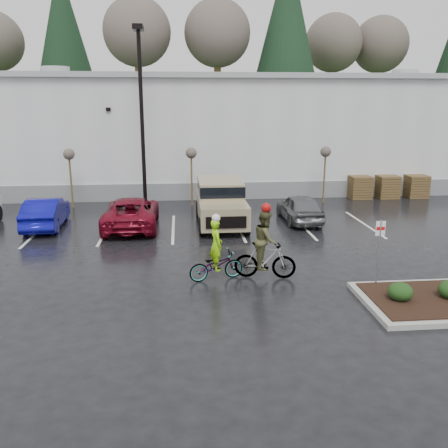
{
  "coord_description": "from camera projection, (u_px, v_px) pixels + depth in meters",
  "views": [
    {
      "loc": [
        -2.13,
        -12.96,
        5.63
      ],
      "look_at": [
        -0.58,
        3.65,
        1.3
      ],
      "focal_mm": 38.0,
      "sensor_mm": 36.0,
      "label": 1
    }
  ],
  "objects": [
    {
      "name": "ground",
      "position": [
        255.0,
        296.0,
        14.09
      ],
      "size": [
        120.0,
        120.0,
        0.0
      ],
      "primitive_type": "plane",
      "color": "black",
      "rests_on": "ground"
    },
    {
      "name": "warehouse",
      "position": [
        208.0,
        129.0,
        34.37
      ],
      "size": [
        60.5,
        15.5,
        7.2
      ],
      "color": "silver",
      "rests_on": "ground"
    },
    {
      "name": "wooded_ridge",
      "position": [
        197.0,
        124.0,
        56.71
      ],
      "size": [
        80.0,
        25.0,
        6.0
      ],
      "primitive_type": "cube",
      "color": "#253D19",
      "rests_on": "ground"
    },
    {
      "name": "lamppost",
      "position": [
        141.0,
        100.0,
        23.87
      ],
      "size": [
        0.5,
        1.0,
        9.22
      ],
      "color": "black",
      "rests_on": "ground"
    },
    {
      "name": "sapling_west",
      "position": [
        69.0,
        157.0,
        25.22
      ],
      "size": [
        0.6,
        0.6,
        3.2
      ],
      "color": "#49331D",
      "rests_on": "ground"
    },
    {
      "name": "sapling_mid",
      "position": [
        191.0,
        156.0,
        25.8
      ],
      "size": [
        0.6,
        0.6,
        3.2
      ],
      "color": "#49331D",
      "rests_on": "ground"
    },
    {
      "name": "sapling_east",
      "position": [
        325.0,
        155.0,
        26.48
      ],
      "size": [
        0.6,
        0.6,
        3.2
      ],
      "color": "#49331D",
      "rests_on": "ground"
    },
    {
      "name": "pallet_stack_a",
      "position": [
        360.0,
        187.0,
        28.18
      ],
      "size": [
        1.2,
        1.2,
        1.35
      ],
      "primitive_type": "cube",
      "color": "#49331D",
      "rests_on": "ground"
    },
    {
      "name": "pallet_stack_b",
      "position": [
        387.0,
        187.0,
        28.33
      ],
      "size": [
        1.2,
        1.2,
        1.35
      ],
      "primitive_type": "cube",
      "color": "#49331D",
      "rests_on": "ground"
    },
    {
      "name": "pallet_stack_c",
      "position": [
        416.0,
        186.0,
        28.49
      ],
      "size": [
        1.2,
        1.2,
        1.35
      ],
      "primitive_type": "cube",
      "color": "#49331D",
      "rests_on": "ground"
    },
    {
      "name": "shrub_a",
      "position": [
        400.0,
        292.0,
        13.38
      ],
      "size": [
        0.7,
        0.7,
        0.52
      ],
      "primitive_type": "ellipsoid",
      "color": "black",
      "rests_on": "curb_island"
    },
    {
      "name": "fire_lane_sign",
      "position": [
        379.0,
        246.0,
        14.27
      ],
      "size": [
        0.3,
        0.05,
        2.2
      ],
      "color": "gray",
      "rests_on": "ground"
    },
    {
      "name": "car_blue",
      "position": [
        46.0,
        213.0,
        21.65
      ],
      "size": [
        1.74,
        4.32,
        1.39
      ],
      "primitive_type": "imported",
      "rotation": [
        0.0,
        0.0,
        3.2
      ],
      "color": "#0C0D8C",
      "rests_on": "ground"
    },
    {
      "name": "car_red",
      "position": [
        132.0,
        212.0,
        21.66
      ],
      "size": [
        2.38,
        5.09,
        1.41
      ],
      "primitive_type": "imported",
      "rotation": [
        0.0,
        0.0,
        3.15
      ],
      "color": "maroon",
      "rests_on": "ground"
    },
    {
      "name": "suv_tan",
      "position": [
        221.0,
        203.0,
        22.03
      ],
      "size": [
        2.2,
        5.1,
        2.06
      ],
      "primitive_type": null,
      "color": "tan",
      "rests_on": "ground"
    },
    {
      "name": "car_grey",
      "position": [
        300.0,
        208.0,
        22.76
      ],
      "size": [
        1.68,
        3.97,
        1.34
      ],
      "primitive_type": "imported",
      "rotation": [
        0.0,
        0.0,
        3.17
      ],
      "color": "slate",
      "rests_on": "ground"
    },
    {
      "name": "cyclist_hivis",
      "position": [
        216.0,
        259.0,
        15.27
      ],
      "size": [
        1.91,
        1.08,
        2.2
      ],
      "rotation": [
        0.0,
        0.0,
        1.83
      ],
      "color": "#3F3F44",
      "rests_on": "ground"
    },
    {
      "name": "cyclist_olive",
      "position": [
        265.0,
        251.0,
        15.36
      ],
      "size": [
        2.01,
        1.01,
        2.51
      ],
      "rotation": [
        0.0,
        0.0,
        1.38
      ],
      "color": "#3F3F44",
      "rests_on": "ground"
    }
  ]
}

